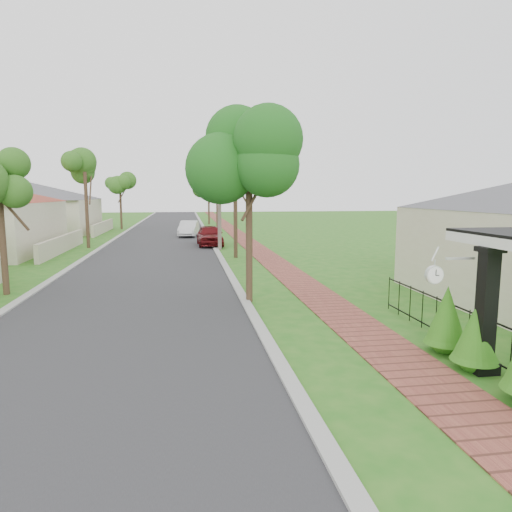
{
  "coord_description": "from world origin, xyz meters",
  "views": [
    {
      "loc": [
        -1.23,
        -8.88,
        3.53
      ],
      "look_at": [
        1.04,
        5.68,
        1.5
      ],
      "focal_mm": 32.0,
      "sensor_mm": 36.0,
      "label": 1
    }
  ],
  "objects": [
    {
      "name": "sidewalk",
      "position": [
        3.25,
        20.0,
        0.0
      ],
      "size": [
        1.5,
        120.0,
        0.03
      ],
      "primitive_type": "cube",
      "color": "#984F3C",
      "rests_on": "ground"
    },
    {
      "name": "hedge_row",
      "position": [
        4.45,
        -1.76,
        0.83
      ],
      "size": [
        0.88,
        4.17,
        2.03
      ],
      "color": "#1A7016",
      "rests_on": "ground"
    },
    {
      "name": "ground",
      "position": [
        0.0,
        0.0,
        0.0
      ],
      "size": [
        160.0,
        160.0,
        0.0
      ],
      "primitive_type": "plane",
      "color": "#236718",
      "rests_on": "ground"
    },
    {
      "name": "near_tree",
      "position": [
        0.8,
        5.61,
        4.71
      ],
      "size": [
        2.3,
        2.3,
        5.91
      ],
      "color": "#382619",
      "rests_on": "ground"
    },
    {
      "name": "station_clock",
      "position": [
        3.7,
        -0.6,
        1.95
      ],
      "size": [
        1.04,
        0.13,
        0.53
      ],
      "color": "silver",
      "rests_on": "ground"
    },
    {
      "name": "picket_fence",
      "position": [
        4.9,
        -0.0,
        0.53
      ],
      "size": [
        0.03,
        8.02,
        1.0
      ],
      "color": "black",
      "rests_on": "ground"
    },
    {
      "name": "utility_pole",
      "position": [
        0.9,
        19.69,
        3.93
      ],
      "size": [
        1.2,
        0.24,
        7.74
      ],
      "color": "#73665A",
      "rests_on": "ground"
    },
    {
      "name": "far_house_grey",
      "position": [
        -14.97,
        34.0,
        2.34
      ],
      "size": [
        15.56,
        15.56,
        4.6
      ],
      "color": "beige",
      "rests_on": "ground"
    },
    {
      "name": "parked_car_white",
      "position": [
        -0.95,
        29.07,
        0.64
      ],
      "size": [
        1.85,
        4.02,
        1.28
      ],
      "primitive_type": "imported",
      "rotation": [
        0.0,
        0.0,
        -0.13
      ],
      "color": "silver",
      "rests_on": "ground"
    },
    {
      "name": "kerb_right",
      "position": [
        0.65,
        20.0,
        0.0
      ],
      "size": [
        0.3,
        120.0,
        0.1
      ],
      "primitive_type": "cube",
      "color": "#9E9E99",
      "rests_on": "ground"
    },
    {
      "name": "road",
      "position": [
        -3.0,
        20.0,
        0.0
      ],
      "size": [
        7.0,
        120.0,
        0.02
      ],
      "primitive_type": "cube",
      "color": "#28282B",
      "rests_on": "ground"
    },
    {
      "name": "porch_post",
      "position": [
        4.55,
        -1.0,
        1.12
      ],
      "size": [
        0.48,
        0.48,
        2.52
      ],
      "color": "black",
      "rests_on": "ground"
    },
    {
      "name": "street_trees",
      "position": [
        -2.87,
        26.84,
        4.54
      ],
      "size": [
        10.7,
        37.65,
        5.89
      ],
      "color": "#382619",
      "rests_on": "ground"
    },
    {
      "name": "kerb_left",
      "position": [
        -6.65,
        20.0,
        0.0
      ],
      "size": [
        0.3,
        120.0,
        0.1
      ],
      "primitive_type": "cube",
      "color": "#9E9E99",
      "rests_on": "ground"
    },
    {
      "name": "parked_car_red",
      "position": [
        0.4,
        22.1,
        0.7
      ],
      "size": [
        1.76,
        4.13,
        1.39
      ],
      "primitive_type": "imported",
      "rotation": [
        0.0,
        0.0,
        0.03
      ],
      "color": "#5A0D10",
      "rests_on": "ground"
    }
  ]
}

